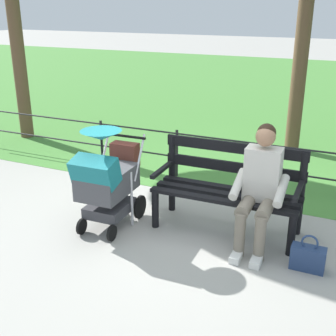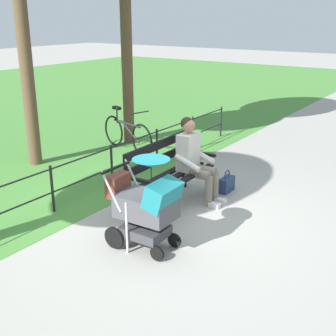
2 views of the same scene
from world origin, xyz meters
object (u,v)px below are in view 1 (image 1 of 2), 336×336
at_px(park_bench, 229,184).
at_px(person_on_bench, 260,184).
at_px(handbag, 308,258).
at_px(stroller, 107,178).

distance_m(park_bench, person_on_bench, 0.47).
height_order(person_on_bench, handbag, person_on_bench).
distance_m(person_on_bench, stroller, 1.64).
height_order(stroller, handbag, stroller).
relative_size(person_on_bench, stroller, 1.11).
relative_size(stroller, handbag, 3.11).
bearing_deg(stroller, handbag, -178.97).
xyz_separation_m(person_on_bench, handbag, (-0.57, 0.28, -0.55)).
height_order(park_bench, handbag, park_bench).
xyz_separation_m(stroller, handbag, (-2.18, -0.04, -0.47)).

